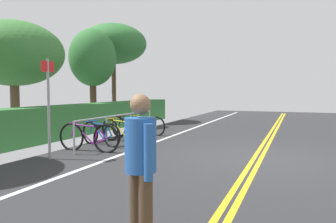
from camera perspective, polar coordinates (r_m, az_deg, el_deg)
The scene contains 16 objects.
ground_plane at distance 8.16m, azimuth 15.20°, elevation -7.90°, with size 35.72×10.11×0.05m, color #2B2B2D.
centre_line_yellow_inner at distance 8.14m, azimuth 15.76°, elevation -7.73°, with size 32.14×0.10×0.00m, color gold.
centre_line_yellow_outer at distance 8.16m, azimuth 14.64°, elevation -7.69°, with size 32.14×0.10×0.00m, color gold.
bike_lane_stripe_white at distance 9.06m, azimuth -5.51°, elevation -6.46°, with size 32.14×0.12×0.00m, color white.
bike_rack at distance 10.38m, azimuth -8.36°, elevation -1.72°, with size 4.56×0.05×0.85m.
bicycle_0 at distance 8.90m, azimuth -13.54°, elevation -4.36°, with size 0.46×1.82×0.78m.
bicycle_1 at distance 9.78m, azimuth -11.50°, elevation -3.77°, with size 0.61×1.60×0.73m.
bicycle_2 at distance 10.35m, azimuth -7.94°, elevation -3.27°, with size 0.58×1.72×0.74m.
bicycle_3 at distance 11.21m, azimuth -6.81°, elevation -2.73°, with size 0.65×1.63×0.74m.
bicycle_4 at distance 11.90m, azimuth -3.92°, elevation -2.38°, with size 0.46×1.65×0.73m.
pedestrian at distance 3.38m, azimuth -4.74°, elevation -8.41°, with size 0.36×0.39×1.56m.
sign_post_near at distance 8.08m, azimuth -19.90°, elevation 2.00°, with size 0.36×0.06×2.31m.
hedge_backdrop at distance 12.85m, azimuth -13.70°, elevation -1.12°, with size 13.51×0.90×1.09m, color #2D6B30.
tree_mid at distance 12.63m, azimuth -25.06°, elevation 9.00°, with size 3.38×3.38×3.96m.
tree_far_right at distance 14.91m, azimuth -12.86°, elevation 8.94°, with size 2.04×2.04×4.26m.
tree_extra at distance 17.34m, azimuth -9.38°, elevation 11.36°, with size 3.36×3.36×4.95m.
Camera 1 is at (-7.95, -0.84, 1.59)m, focal length 35.38 mm.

